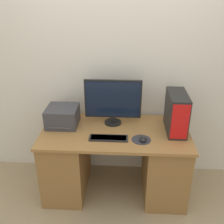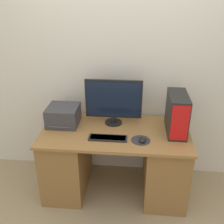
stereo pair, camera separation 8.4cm
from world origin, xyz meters
name	(u,v)px [view 1 (the left image)]	position (x,y,z in m)	size (l,w,h in m)	color
ground_plane	(113,214)	(0.00, 0.00, 0.00)	(12.00, 12.00, 0.00)	#9E8966
wall_back	(117,63)	(0.00, 0.83, 1.35)	(6.40, 0.05, 2.70)	silver
desk	(115,160)	(0.00, 0.39, 0.39)	(1.51, 0.77, 0.76)	olive
monitor	(113,101)	(-0.03, 0.56, 1.02)	(0.59, 0.18, 0.49)	black
keyboard	(108,138)	(-0.06, 0.22, 0.77)	(0.38, 0.12, 0.02)	black
mousepad	(141,140)	(0.26, 0.22, 0.76)	(0.19, 0.19, 0.00)	#2D2D33
mouse	(143,139)	(0.27, 0.20, 0.78)	(0.07, 0.09, 0.04)	black
computer_tower	(176,113)	(0.61, 0.43, 0.96)	(0.18, 0.42, 0.40)	black
printer	(63,116)	(-0.56, 0.49, 0.86)	(0.32, 0.32, 0.20)	#38383D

